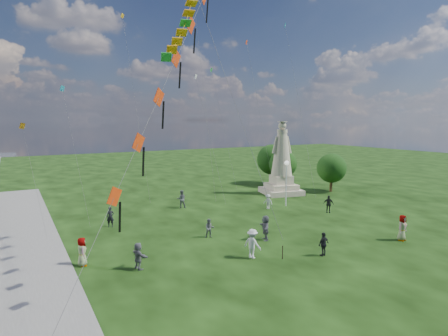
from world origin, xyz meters
TOP-DOWN VIEW (x-y plane):
  - waterfront at (-15.24, 8.99)m, footprint 200.00×200.00m
  - statue at (14.12, 20.27)m, footprint 5.22×5.22m
  - lamppost at (10.41, 14.81)m, footprint 0.44×0.44m
  - tree_row at (18.35, 23.65)m, footprint 6.95×12.31m
  - person_1 at (-1.52, 9.32)m, footprint 0.83×0.69m
  - person_2 at (-1.08, 4.16)m, footprint 1.07×1.40m
  - person_3 at (3.22, 2.11)m, footprint 0.99×0.59m
  - person_4 at (10.65, 1.55)m, footprint 1.03×0.73m
  - person_5 at (-8.08, 6.06)m, footprint 0.99×1.64m
  - person_6 at (-7.41, 16.05)m, footprint 0.73×0.61m
  - person_7 at (0.55, 19.46)m, footprint 1.03×0.81m
  - person_8 at (8.02, 14.72)m, footprint 0.87×1.09m
  - person_9 at (12.17, 10.51)m, footprint 1.08×1.05m
  - person_10 at (-10.94, 8.27)m, footprint 0.58×0.90m
  - person_11 at (1.84, 6.73)m, footprint 1.39×1.91m
  - red_kite_train at (-6.63, 4.61)m, footprint 11.43×9.35m
  - small_kites at (3.22, 23.41)m, footprint 29.53×15.30m

SIDE VIEW (x-z plane):
  - waterfront at x=-15.24m, z-range -0.82..0.69m
  - person_1 at x=-1.52m, z-range 0.00..1.47m
  - person_8 at x=8.02m, z-range 0.00..1.50m
  - person_3 at x=3.22m, z-range 0.00..1.60m
  - person_5 at x=-8.08m, z-range 0.00..1.65m
  - person_9 at x=12.17m, z-range 0.00..1.70m
  - person_6 at x=-7.41m, z-range 0.00..1.73m
  - person_10 at x=-10.94m, z-range 0.00..1.79m
  - person_7 at x=0.55m, z-range 0.00..1.85m
  - person_11 at x=1.84m, z-range 0.00..1.89m
  - person_2 at x=-1.08m, z-range 0.00..1.94m
  - person_4 at x=10.65m, z-range 0.00..1.95m
  - tree_row at x=18.35m, z-range 0.41..6.01m
  - statue at x=14.12m, z-range -1.08..7.74m
  - lamppost at x=10.41m, z-range 1.06..5.82m
  - red_kite_train at x=-6.63m, z-range 2.12..19.76m
  - small_kites at x=3.22m, z-range -1.20..29.73m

